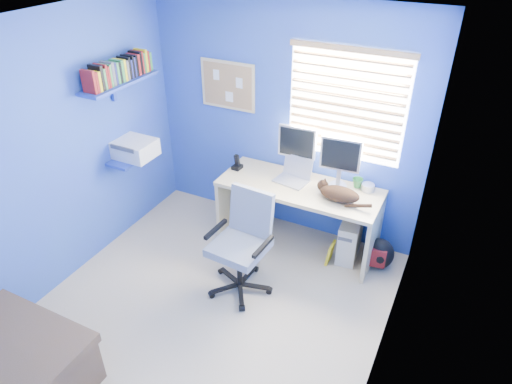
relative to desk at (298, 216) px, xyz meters
The scene contains 23 objects.
floor 1.35m from the desk, 105.47° to the right, with size 3.00×3.20×0.00m, color #BCAA8E.
ceiling 2.50m from the desk, 105.47° to the right, with size 3.00×3.20×0.00m, color white.
wall_back 1.01m from the desk, 135.19° to the left, with size 3.00×0.01×2.50m, color #315BB3.
wall_front 3.01m from the desk, 96.94° to the right, with size 3.00×0.01×2.50m, color #315BB3.
wall_left 2.40m from the desk, 145.81° to the right, with size 0.01×3.20×2.50m, color #315BB3.
wall_right 1.92m from the desk, 47.43° to the right, with size 0.01×3.20×2.50m, color #315BB3.
desk is the anchor object (origin of this frame).
laptop 0.50m from the desk, 156.86° to the left, with size 0.33×0.26×0.22m, color silver.
monitor_left 0.70m from the desk, 120.10° to the left, with size 0.40×0.12×0.54m, color silver.
monitor_right 0.75m from the desk, 25.96° to the left, with size 0.40×0.12×0.54m, color silver.
phone 0.88m from the desk, behind, with size 0.09×0.11×0.17m, color black.
mug 0.72m from the desk, 24.50° to the left, with size 0.10×0.09×0.10m, color #2B823B.
cd_spindle 0.79m from the desk, 19.63° to the left, with size 0.13×0.13×0.07m, color silver.
cat 0.63m from the desk, ahead, with size 0.39×0.20×0.14m, color black.
tower_pc 0.59m from the desk, ahead, with size 0.19×0.44×0.45m, color beige.
drawer_boxes 0.63m from the desk, behind, with size 0.35×0.28×0.41m, color tan.
yellow_book 0.51m from the desk, 17.31° to the right, with size 0.03×0.17×0.24m, color yellow.
backpack 0.92m from the desk, ahead, with size 0.29×0.22×0.34m, color black.
bed_corner 2.86m from the desk, 114.88° to the right, with size 1.01×0.72×0.48m, color brown.
office_chair 0.87m from the desk, 104.82° to the right, with size 0.62×0.62×1.00m.
window_blinds 1.26m from the desk, 45.99° to the left, with size 1.15×0.05×1.10m.
corkboard 1.58m from the desk, 161.94° to the left, with size 0.64×0.02×0.52m.
wall_shelves 2.07m from the desk, 163.46° to the right, with size 0.42×0.90×1.05m.
Camera 1 is at (1.73, -2.51, 3.14)m, focal length 32.00 mm.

